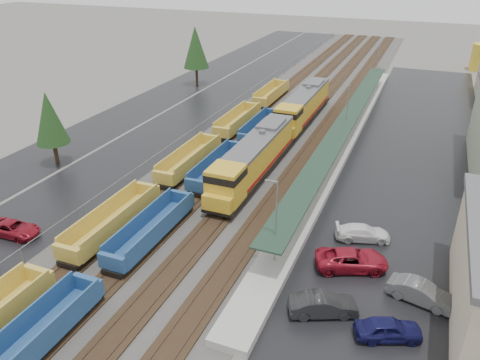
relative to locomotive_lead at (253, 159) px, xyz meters
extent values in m
cube|color=#302D2B|center=(-2.00, 25.25, -2.53)|extent=(20.00, 160.00, 0.08)
cube|color=black|center=(-8.00, 25.25, -2.42)|extent=(2.60, 160.00, 0.15)
cube|color=#473326|center=(-8.72, 25.25, -2.31)|extent=(0.08, 160.00, 0.07)
cube|color=#473326|center=(-7.28, 25.25, -2.31)|extent=(0.08, 160.00, 0.07)
cube|color=black|center=(-4.00, 25.25, -2.42)|extent=(2.60, 160.00, 0.15)
cube|color=#473326|center=(-4.72, 25.25, -2.31)|extent=(0.08, 160.00, 0.07)
cube|color=#473326|center=(-3.28, 25.25, -2.31)|extent=(0.08, 160.00, 0.07)
cube|color=black|center=(0.00, 25.25, -2.42)|extent=(2.60, 160.00, 0.15)
cube|color=#473326|center=(-0.72, 25.25, -2.31)|extent=(0.08, 160.00, 0.07)
cube|color=#473326|center=(0.72, 25.25, -2.31)|extent=(0.08, 160.00, 0.07)
cube|color=black|center=(4.00, 25.25, -2.42)|extent=(2.60, 160.00, 0.15)
cube|color=#473326|center=(3.28, 25.25, -2.31)|extent=(0.08, 160.00, 0.07)
cube|color=#473326|center=(4.72, 25.25, -2.31)|extent=(0.08, 160.00, 0.07)
cube|color=black|center=(-17.00, 25.25, -2.56)|extent=(10.00, 160.00, 0.02)
cube|color=black|center=(-27.00, 25.25, -2.56)|extent=(9.00, 160.00, 0.02)
cube|color=black|center=(17.00, 15.25, -2.56)|extent=(16.00, 100.00, 0.02)
cube|color=#9E9B93|center=(7.50, 15.25, -2.22)|extent=(3.00, 80.00, 0.70)
cylinder|color=gray|center=(7.50, -9.75, -0.67)|extent=(0.16, 0.16, 2.40)
cylinder|color=gray|center=(7.50, 5.25, -0.67)|extent=(0.16, 0.16, 2.40)
cylinder|color=gray|center=(7.50, 20.25, -0.67)|extent=(0.16, 0.16, 2.40)
cylinder|color=gray|center=(7.50, 35.25, -0.67)|extent=(0.16, 0.16, 2.40)
cylinder|color=gray|center=(7.50, 50.25, -0.67)|extent=(0.16, 0.16, 2.40)
cube|color=#1B3124|center=(7.50, 15.25, 0.63)|extent=(2.60, 65.00, 0.15)
cylinder|color=gray|center=(7.50, -14.75, 1.43)|extent=(0.12, 0.12, 8.00)
cube|color=gray|center=(7.00, -14.75, 5.33)|extent=(1.00, 0.15, 0.12)
cylinder|color=gray|center=(7.50, 15.25, 1.43)|extent=(0.12, 0.12, 8.00)
cube|color=gray|center=(7.00, 15.25, 5.33)|extent=(1.00, 0.15, 0.12)
cylinder|color=gray|center=(7.50, 45.25, 1.43)|extent=(0.12, 0.12, 8.00)
cube|color=gray|center=(7.00, 45.25, 5.33)|extent=(1.00, 0.15, 0.12)
cylinder|color=gray|center=(-11.50, -22.75, -1.57)|extent=(0.08, 0.08, 2.00)
cylinder|color=gray|center=(-11.50, -14.75, -1.57)|extent=(0.08, 0.08, 2.00)
cylinder|color=gray|center=(-11.50, -6.75, -1.57)|extent=(0.08, 0.08, 2.00)
cylinder|color=gray|center=(-11.50, 1.25, -1.57)|extent=(0.08, 0.08, 2.00)
cylinder|color=gray|center=(-11.50, 9.25, -1.57)|extent=(0.08, 0.08, 2.00)
cylinder|color=gray|center=(-11.50, 17.25, -1.57)|extent=(0.08, 0.08, 2.00)
cylinder|color=gray|center=(-11.50, 25.25, -1.57)|extent=(0.08, 0.08, 2.00)
cylinder|color=gray|center=(-11.50, 33.25, -1.57)|extent=(0.08, 0.08, 2.00)
cylinder|color=gray|center=(-11.50, 41.25, -1.57)|extent=(0.08, 0.08, 2.00)
cylinder|color=gray|center=(-11.50, 49.25, -1.57)|extent=(0.08, 0.08, 2.00)
cylinder|color=gray|center=(-11.50, 57.25, -1.57)|extent=(0.08, 0.08, 2.00)
cylinder|color=gray|center=(-11.50, 65.25, -1.57)|extent=(0.08, 0.08, 2.00)
cylinder|color=gray|center=(-11.50, 73.25, -1.57)|extent=(0.08, 0.08, 2.00)
cylinder|color=gray|center=(-11.50, 81.25, -1.57)|extent=(0.08, 0.08, 2.00)
cylinder|color=gray|center=(-11.50, 89.25, -1.57)|extent=(0.08, 0.08, 2.00)
cylinder|color=gray|center=(-11.50, 97.25, -1.57)|extent=(0.08, 0.08, 2.00)
cube|color=gray|center=(-11.50, 25.25, -0.57)|extent=(0.05, 160.00, 0.05)
ellipsoid|color=#455340|center=(-32.00, 165.25, -2.57)|extent=(154.00, 110.00, 19.80)
cylinder|color=#332316|center=(-24.00, -4.75, -1.22)|extent=(0.50, 0.50, 2.70)
cone|color=#173213|center=(-24.00, -4.75, 3.28)|extent=(3.96, 3.96, 6.30)
cylinder|color=#332316|center=(-25.00, 35.25, -0.92)|extent=(0.50, 0.50, 3.30)
cone|color=#173213|center=(-25.00, 35.25, 4.58)|extent=(4.84, 4.84, 7.70)
cube|color=black|center=(0.00, 0.76, -1.68)|extent=(3.21, 21.41, 0.43)
cube|color=#C4771C|center=(0.00, 1.83, 0.14)|extent=(3.00, 17.13, 3.21)
cube|color=#C4771C|center=(0.00, -7.59, 0.35)|extent=(3.21, 3.43, 3.64)
cube|color=black|center=(0.00, -7.59, 1.42)|extent=(3.27, 3.48, 0.75)
cube|color=#C4771C|center=(0.00, -9.52, -0.72)|extent=(3.00, 1.07, 1.50)
cube|color=#59595B|center=(0.00, 1.83, 1.85)|extent=(3.05, 17.13, 0.37)
cube|color=maroon|center=(-1.52, 1.83, -1.15)|extent=(0.04, 17.13, 0.37)
cube|color=maroon|center=(1.52, 1.83, -1.15)|extent=(0.04, 17.13, 0.37)
cube|color=black|center=(0.00, 0.76, -2.11)|extent=(2.36, 6.42, 0.64)
cube|color=black|center=(0.00, -6.73, -2.01)|extent=(2.57, 4.28, 0.54)
cube|color=black|center=(0.00, 8.25, -2.01)|extent=(2.57, 4.28, 0.54)
cylinder|color=#59595B|center=(0.00, 2.90, 2.17)|extent=(0.75, 0.75, 0.54)
cube|color=#59595B|center=(0.00, 6.11, 2.12)|extent=(2.57, 4.28, 0.54)
cube|color=black|center=(0.00, 21.76, -1.68)|extent=(3.21, 21.41, 0.43)
cube|color=#C4771C|center=(0.00, 22.83, 0.14)|extent=(3.00, 17.13, 3.21)
cube|color=#C4771C|center=(0.00, 13.41, 0.35)|extent=(3.21, 3.43, 3.64)
cube|color=black|center=(0.00, 13.41, 1.42)|extent=(3.27, 3.48, 0.75)
cube|color=#C4771C|center=(0.00, 11.48, -0.72)|extent=(3.00, 1.07, 1.50)
cube|color=#59595B|center=(0.00, 22.83, 1.85)|extent=(3.05, 17.13, 0.37)
cube|color=maroon|center=(-1.52, 22.83, -1.15)|extent=(0.04, 17.13, 0.37)
cube|color=maroon|center=(1.52, 22.83, -1.15)|extent=(0.04, 17.13, 0.37)
cube|color=black|center=(0.00, 21.76, -2.11)|extent=(2.36, 6.42, 0.64)
cube|color=black|center=(0.00, 14.27, -2.01)|extent=(2.57, 4.28, 0.54)
cube|color=black|center=(0.00, 29.25, -2.01)|extent=(2.57, 4.28, 0.54)
cylinder|color=#59595B|center=(0.00, 23.90, 2.17)|extent=(0.75, 0.75, 0.54)
cube|color=#59595B|center=(0.00, 27.11, 2.12)|extent=(2.57, 4.28, 0.54)
cube|color=gold|center=(-8.00, -24.43, -1.04)|extent=(2.57, 0.49, 1.38)
cube|color=black|center=(-8.00, -25.12, -2.03)|extent=(1.97, 2.17, 0.49)
cube|color=gold|center=(-8.00, -15.31, -1.73)|extent=(2.57, 11.71, 0.25)
cube|color=gold|center=(-9.23, -15.31, -0.84)|extent=(0.15, 11.71, 1.78)
cube|color=gold|center=(-6.77, -15.31, -0.84)|extent=(0.15, 11.71, 1.78)
cube|color=gold|center=(-8.00, -21.37, -1.04)|extent=(2.57, 0.49, 1.38)
cube|color=gold|center=(-8.00, -9.26, -1.04)|extent=(2.57, 0.49, 1.38)
cube|color=black|center=(-8.00, -20.68, -2.03)|extent=(1.97, 2.17, 0.49)
cube|color=black|center=(-8.00, -9.95, -2.03)|extent=(1.97, 2.17, 0.49)
cube|color=gold|center=(-8.00, -0.15, -1.73)|extent=(2.57, 11.71, 0.25)
cube|color=gold|center=(-9.23, -0.15, -0.84)|extent=(0.15, 11.71, 1.78)
cube|color=gold|center=(-6.77, -0.15, -0.84)|extent=(0.15, 11.71, 1.78)
cube|color=gold|center=(-8.00, -6.20, -1.04)|extent=(2.57, 0.49, 1.38)
cube|color=gold|center=(-8.00, 5.91, -1.04)|extent=(2.57, 0.49, 1.38)
cube|color=black|center=(-8.00, -5.51, -2.03)|extent=(1.97, 2.17, 0.49)
cube|color=black|center=(-8.00, 5.22, -2.03)|extent=(1.97, 2.17, 0.49)
cube|color=gold|center=(-8.00, 15.02, -1.73)|extent=(2.57, 11.71, 0.25)
cube|color=gold|center=(-9.23, 15.02, -0.84)|extent=(0.15, 11.71, 1.78)
cube|color=gold|center=(-6.77, 15.02, -0.84)|extent=(0.15, 11.71, 1.78)
cube|color=gold|center=(-8.00, 8.97, -1.04)|extent=(2.57, 0.49, 1.38)
cube|color=gold|center=(-8.00, 21.08, -1.04)|extent=(2.57, 0.49, 1.38)
cube|color=black|center=(-8.00, 9.66, -2.03)|extent=(1.97, 2.17, 0.49)
cube|color=black|center=(-8.00, 20.39, -2.03)|extent=(1.97, 2.17, 0.49)
cube|color=gold|center=(-8.00, 30.19, -1.73)|extent=(2.57, 11.71, 0.25)
cube|color=gold|center=(-9.23, 30.19, -0.84)|extent=(0.15, 11.71, 1.78)
cube|color=gold|center=(-6.77, 30.19, -0.84)|extent=(0.15, 11.71, 1.78)
cube|color=gold|center=(-8.00, 24.14, -1.04)|extent=(2.57, 0.49, 1.38)
cube|color=gold|center=(-8.00, 36.24, -1.04)|extent=(2.57, 0.49, 1.38)
cube|color=black|center=(-8.00, 24.83, -2.03)|extent=(1.97, 2.17, 0.49)
cube|color=black|center=(-8.00, 35.55, -2.03)|extent=(1.97, 2.17, 0.49)
cube|color=navy|center=(-4.00, -29.58, -1.75)|extent=(2.45, 11.17, 0.24)
cube|color=navy|center=(-5.18, -29.58, -0.90)|extent=(0.14, 11.17, 1.70)
cube|color=navy|center=(-2.82, -29.58, -0.90)|extent=(0.14, 11.17, 1.70)
cube|color=navy|center=(-4.00, -23.80, -1.09)|extent=(2.45, 0.47, 1.32)
cube|color=black|center=(-4.00, -24.47, -2.04)|extent=(1.89, 2.08, 0.47)
cube|color=navy|center=(-4.00, -15.11, -1.75)|extent=(2.45, 11.17, 0.24)
cube|color=navy|center=(-5.18, -15.11, -0.90)|extent=(0.14, 11.17, 1.70)
cube|color=navy|center=(-2.82, -15.11, -0.90)|extent=(0.14, 11.17, 1.70)
cube|color=navy|center=(-4.00, -20.88, -1.09)|extent=(2.45, 0.47, 1.32)
cube|color=navy|center=(-4.00, -9.34, -1.09)|extent=(2.45, 0.47, 1.32)
cube|color=black|center=(-4.00, -20.22, -2.04)|extent=(1.89, 2.08, 0.47)
cube|color=black|center=(-4.00, -10.00, -2.04)|extent=(1.89, 2.08, 0.47)
cube|color=navy|center=(-4.00, -0.64, -1.75)|extent=(2.45, 11.17, 0.24)
cube|color=navy|center=(-5.18, -0.64, -0.90)|extent=(0.14, 11.17, 1.70)
cube|color=navy|center=(-2.82, -0.64, -0.90)|extent=(0.14, 11.17, 1.70)
cube|color=navy|center=(-4.00, -6.41, -1.09)|extent=(2.45, 0.47, 1.32)
cube|color=navy|center=(-4.00, 5.13, -1.09)|extent=(2.45, 0.47, 1.32)
cube|color=black|center=(-4.00, -5.75, -2.04)|extent=(1.89, 2.08, 0.47)
cube|color=black|center=(-4.00, 4.47, -2.04)|extent=(1.89, 2.08, 0.47)
cube|color=navy|center=(-4.00, 13.83, -1.75)|extent=(2.45, 11.17, 0.24)
cube|color=navy|center=(-5.18, 13.83, -0.90)|extent=(0.14, 11.17, 1.70)
cube|color=navy|center=(-2.82, 13.83, -0.90)|extent=(0.14, 11.17, 1.70)
cube|color=navy|center=(-4.00, 8.06, -1.09)|extent=(2.45, 0.47, 1.32)
cube|color=navy|center=(-4.00, 19.60, -1.09)|extent=(2.45, 0.47, 1.32)
cube|color=black|center=(-4.00, 8.72, -2.04)|extent=(1.89, 2.08, 0.47)
cube|color=black|center=(-4.00, 18.94, -2.04)|extent=(1.89, 2.08, 0.47)
imported|color=maroon|center=(-16.24, -19.14, -1.89)|extent=(2.56, 5.07, 1.37)
imported|color=black|center=(12.47, -18.69, -1.76)|extent=(3.59, 5.20, 1.62)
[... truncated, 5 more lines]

